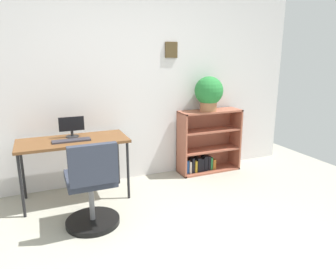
% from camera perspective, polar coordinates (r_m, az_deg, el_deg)
% --- Properties ---
extents(wall_back, '(5.20, 0.12, 2.49)m').
position_cam_1_polar(wall_back, '(3.96, -10.12, 9.01)').
color(wall_back, silver).
rests_on(wall_back, ground_plane).
extents(desk, '(1.18, 0.54, 0.70)m').
position_cam_1_polar(desk, '(3.58, -17.10, -1.74)').
color(desk, brown).
rests_on(desk, ground_plane).
extents(monitor, '(0.28, 0.14, 0.23)m').
position_cam_1_polar(monitor, '(3.64, -17.37, 1.41)').
color(monitor, '#262628').
rests_on(monitor, desk).
extents(keyboard, '(0.40, 0.12, 0.02)m').
position_cam_1_polar(keyboard, '(3.49, -17.41, -1.06)').
color(keyboard, '#2E2C32').
rests_on(keyboard, desk).
extents(office_chair, '(0.52, 0.55, 0.88)m').
position_cam_1_polar(office_chair, '(3.02, -13.88, -10.03)').
color(office_chair, black).
rests_on(office_chair, ground_plane).
extents(bookshelf_low, '(0.88, 0.30, 0.87)m').
position_cam_1_polar(bookshelf_low, '(4.40, 7.10, -1.64)').
color(bookshelf_low, '#9A533E').
rests_on(bookshelf_low, ground_plane).
extents(potted_plant_on_shelf, '(0.38, 0.38, 0.46)m').
position_cam_1_polar(potted_plant_on_shelf, '(4.20, 7.55, 7.74)').
color(potted_plant_on_shelf, '#9E6642').
rests_on(potted_plant_on_shelf, bookshelf_low).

